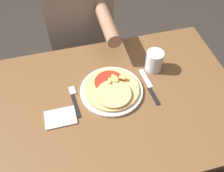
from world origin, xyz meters
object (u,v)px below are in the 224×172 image
Objects in this scene: fork at (74,99)px; person_diner at (80,26)px; dining_table at (114,115)px; pizza at (113,89)px; drinking_glass at (154,61)px; plate at (112,91)px; knife at (150,87)px.

person_diner is (0.12, 0.57, -0.05)m from fork.
dining_table is 0.15m from pizza.
drinking_glass is (0.24, 0.14, 0.17)m from dining_table.
pizza reaches higher than dining_table.
plate is 1.62× the size of fork.
dining_table is 0.32m from drinking_glass.
dining_table is 11.17× the size of drinking_glass.
pizza is at bearing -1.06° from fork.
plate is at bearing 173.76° from knife.
person_diner is at bearing 77.87° from fork.
plate is 0.57m from person_diner.
pizza is (0.00, -0.00, 0.02)m from plate.
dining_table is 0.22m from knife.
drinking_glass reaches higher than fork.
person_diner is (-0.05, 0.57, -0.05)m from plate.
drinking_glass reaches higher than dining_table.
plate reaches higher than knife.
knife is 0.18× the size of person_diner.
dining_table is 4.00× the size of plate.
drinking_glass is at bearing 12.75° from fork.
fork and knife have the same top height.
fork is (-0.17, 0.05, 0.12)m from dining_table.
knife is (0.18, -0.02, -0.00)m from plate.
plate is at bearing -158.70° from drinking_glass.
pizza is (0.00, 0.05, 0.14)m from dining_table.
drinking_glass is at bearing 21.30° from plate.
person_diner is at bearing 95.29° from plate.
drinking_glass is at bearing -59.14° from person_diner.
pizza is 0.18m from fork.
pizza is 2.44× the size of drinking_glass.
dining_table is at bearing -94.77° from pizza.
dining_table is 5.18× the size of knife.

